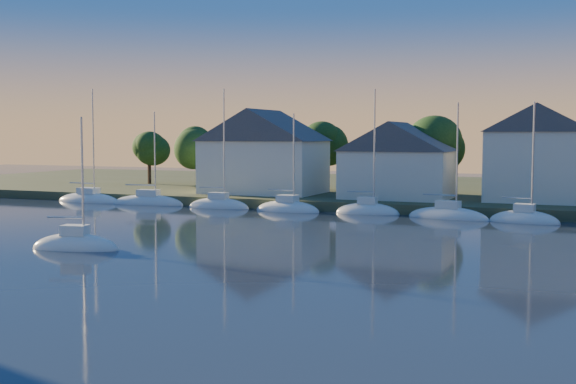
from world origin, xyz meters
The scene contains 8 objects.
shoreline_land centered at (0.00, 75.00, 0.00)m, with size 160.00×50.00×2.00m, color #384025.
wooden_dock centered at (0.00, 52.00, 0.00)m, with size 120.00×3.00×1.00m, color brown.
clubhouse_west centered at (-22.00, 58.00, 5.93)m, with size 13.65×9.45×9.64m.
clubhouse_centre centered at (-6.00, 57.00, 5.13)m, with size 11.55×8.40×8.08m.
clubhouse_east centered at (8.00, 59.00, 6.00)m, with size 10.50×8.40×9.80m.
tree_line centered at (2.00, 63.00, 7.18)m, with size 93.40×5.40×8.90m.
moored_fleet centered at (-4.00, 49.00, 0.10)m, with size 79.50×2.40×12.05m.
drifting_sailboat_left centered at (-18.99, 20.83, 0.10)m, with size 6.45×3.31×9.97m.
Camera 1 is at (12.65, -17.93, 7.63)m, focal length 45.00 mm.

